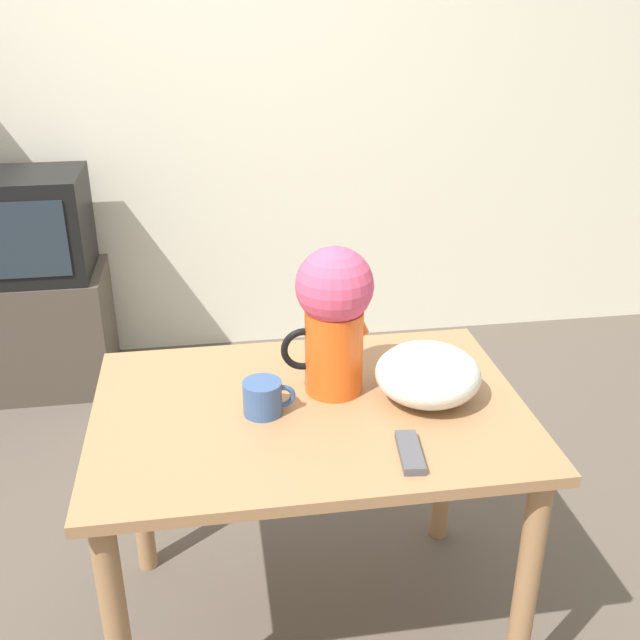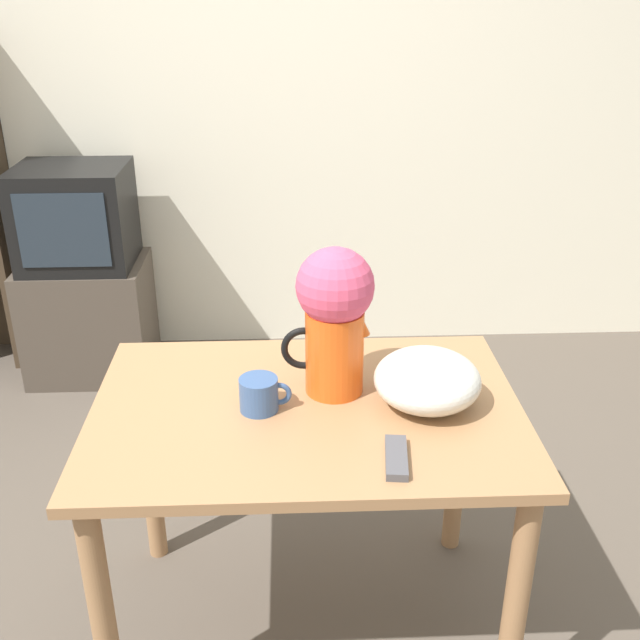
# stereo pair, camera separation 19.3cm
# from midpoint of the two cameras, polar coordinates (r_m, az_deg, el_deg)

# --- Properties ---
(ground_plane) EXTENTS (12.00, 12.00, 0.00)m
(ground_plane) POSITION_cam_midpoint_polar(r_m,az_deg,el_deg) (2.47, -4.26, -21.75)
(ground_plane) COLOR brown
(wall_back) EXTENTS (8.00, 0.05, 2.60)m
(wall_back) POSITION_cam_midpoint_polar(r_m,az_deg,el_deg) (3.69, -4.18, 17.12)
(wall_back) COLOR #EDE5CC
(wall_back) RESTS_ON ground_plane
(table) EXTENTS (1.12, 0.78, 0.77)m
(table) POSITION_cam_midpoint_polar(r_m,az_deg,el_deg) (2.03, 1.77, -9.66)
(table) COLOR #A3754C
(table) RESTS_ON ground_plane
(flower_vase) EXTENTS (0.24, 0.20, 0.40)m
(flower_vase) POSITION_cam_midpoint_polar(r_m,az_deg,el_deg) (1.93, 4.00, 0.63)
(flower_vase) COLOR #E05619
(flower_vase) RESTS_ON table
(coffee_mug) EXTENTS (0.14, 0.10, 0.09)m
(coffee_mug) POSITION_cam_midpoint_polar(r_m,az_deg,el_deg) (1.92, -1.72, -5.76)
(coffee_mug) COLOR #385689
(coffee_mug) RESTS_ON table
(white_bowl) EXTENTS (0.28, 0.28, 0.15)m
(white_bowl) POSITION_cam_midpoint_polar(r_m,az_deg,el_deg) (1.96, 10.99, -4.58)
(white_bowl) COLOR silver
(white_bowl) RESTS_ON table
(remote_control) EXTENTS (0.07, 0.16, 0.02)m
(remote_control) POSITION_cam_midpoint_polar(r_m,az_deg,el_deg) (1.77, 9.02, -10.41)
(remote_control) COLOR #4C4C51
(remote_control) RESTS_ON table
(tv_stand) EXTENTS (0.57, 0.44, 0.56)m
(tv_stand) POSITION_cam_midpoint_polar(r_m,az_deg,el_deg) (3.75, -15.75, 0.11)
(tv_stand) COLOR #4C4238
(tv_stand) RESTS_ON ground_plane
(tv_set) EXTENTS (0.49, 0.43, 0.45)m
(tv_set) POSITION_cam_midpoint_polar(r_m,az_deg,el_deg) (3.57, -16.69, 7.55)
(tv_set) COLOR black
(tv_set) RESTS_ON tv_stand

